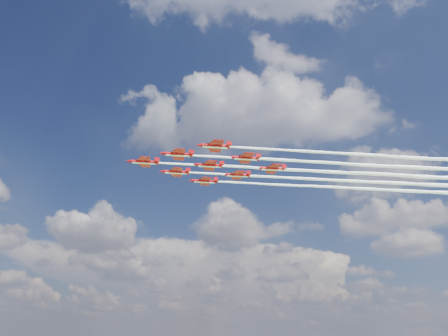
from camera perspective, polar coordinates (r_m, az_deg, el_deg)
The scene contains 6 objects.
jet_lead at distance 142.40m, azimuth 18.75°, elevation -0.73°, with size 135.72×56.43×2.38m.
jet_row2_port at distance 141.26m, azimuth 23.42°, elevation 0.09°, with size 135.72×56.43×2.38m.
jet_row2_starb at distance 152.57m, azimuth 20.80°, elevation -1.81°, with size 135.72×56.43×2.38m.
jet_row3_centre at distance 151.78m, azimuth 25.17°, elevation -1.06°, with size 135.72×56.43×2.38m.
jet_row3_starb at distance 162.97m, azimuth 22.60°, elevation -2.76°, with size 135.72×56.43×2.38m.
jet_row4_starb at distance 162.48m, azimuth 26.70°, elevation -2.05°, with size 135.72×56.43×2.38m.
Camera 1 is at (23.93, -109.89, 27.87)m, focal length 35.00 mm.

